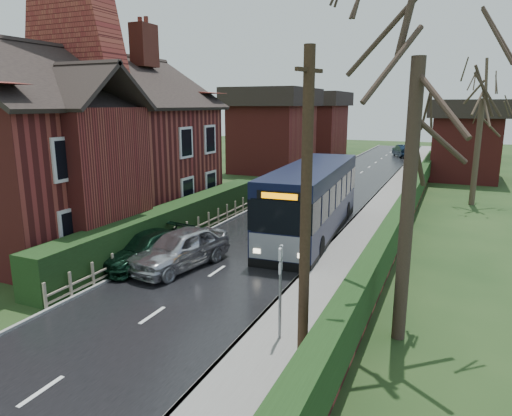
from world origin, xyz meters
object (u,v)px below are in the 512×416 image
at_px(brick_house, 83,141).
at_px(telegraph_pole, 306,212).
at_px(bus_stop_sign, 280,280).
at_px(car_silver, 180,249).
at_px(car_green, 146,249).
at_px(bus, 312,200).

height_order(brick_house, telegraph_pole, brick_house).
xyz_separation_m(bus_stop_sign, telegraph_pole, (0.80, -0.55, 1.96)).
xyz_separation_m(brick_house, telegraph_pole, (13.53, -7.26, -0.66)).
distance_m(brick_house, telegraph_pole, 15.37).
bearing_deg(car_silver, car_green, -159.84).
height_order(bus, car_green, bus).
bearing_deg(bus, bus_stop_sign, -81.44).
xyz_separation_m(bus, bus_stop_sign, (2.27, -10.34, 0.11)).
relative_size(bus, telegraph_pole, 1.51).
bearing_deg(bus_stop_sign, telegraph_pole, -46.78).
bearing_deg(bus_stop_sign, car_green, 140.34).
bearing_deg(brick_house, bus, 19.11).
bearing_deg(telegraph_pole, bus, 122.64).
height_order(brick_house, bus, brick_house).
bearing_deg(car_green, telegraph_pole, -18.98).
relative_size(brick_house, car_silver, 3.31).
bearing_deg(bus_stop_sign, bus, 90.14).
xyz_separation_m(bus, car_green, (-4.63, -6.76, -1.03)).
bearing_deg(telegraph_pole, car_silver, 162.25).
distance_m(bus_stop_sign, telegraph_pole, 2.19).
bearing_deg(telegraph_pole, brick_house, 168.67).
bearing_deg(car_silver, bus, 74.78).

